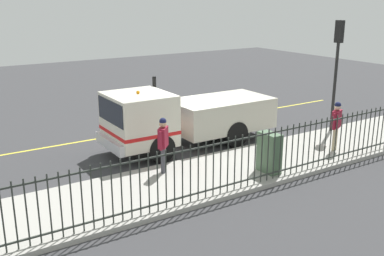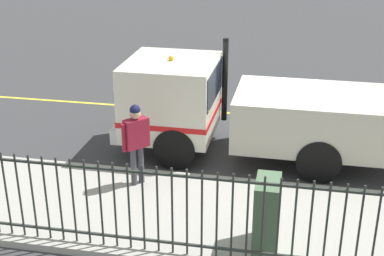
% 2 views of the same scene
% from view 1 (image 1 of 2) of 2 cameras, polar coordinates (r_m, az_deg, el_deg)
% --- Properties ---
extents(ground_plane, '(49.92, 49.92, 0.00)m').
position_cam_1_polar(ground_plane, '(17.32, -0.68, -1.91)').
color(ground_plane, '#38383A').
rests_on(ground_plane, ground).
extents(sidewalk_slab, '(3.14, 22.69, 0.14)m').
position_cam_1_polar(sidewalk_slab, '(14.74, 6.27, -5.03)').
color(sidewalk_slab, '#A3A099').
rests_on(sidewalk_slab, ground).
extents(lane_marking, '(0.12, 20.42, 0.01)m').
position_cam_1_polar(lane_marking, '(19.28, -4.42, -0.06)').
color(lane_marking, yellow).
rests_on(lane_marking, ground).
extents(work_truck, '(2.29, 6.60, 2.57)m').
position_cam_1_polar(work_truck, '(16.44, -1.74, 1.53)').
color(work_truck, silver).
rests_on(work_truck, ground).
extents(worker_standing, '(0.51, 0.50, 1.74)m').
position_cam_1_polar(worker_standing, '(13.81, -3.66, -1.43)').
color(worker_standing, maroon).
rests_on(worker_standing, sidewalk_slab).
extents(pedestrian_distant, '(0.40, 0.60, 1.75)m').
position_cam_1_polar(pedestrian_distant, '(16.61, 17.72, 0.86)').
color(pedestrian_distant, maroon).
rests_on(pedestrian_distant, sidewalk_slab).
extents(iron_fence, '(0.04, 19.32, 1.59)m').
position_cam_1_polar(iron_fence, '(13.50, 9.92, -3.26)').
color(iron_fence, '#2D332D').
rests_on(iron_fence, sidewalk_slab).
extents(traffic_light_near, '(0.31, 0.23, 4.39)m').
position_cam_1_polar(traffic_light_near, '(18.72, 17.83, 8.84)').
color(traffic_light_near, black).
rests_on(traffic_light_near, sidewalk_slab).
extents(utility_cabinet, '(0.75, 0.41, 1.25)m').
position_cam_1_polar(utility_cabinet, '(14.16, 9.70, -3.07)').
color(utility_cabinet, '#4C6B4C').
rests_on(utility_cabinet, sidewalk_slab).
extents(traffic_cone, '(0.39, 0.39, 0.55)m').
position_cam_1_polar(traffic_cone, '(20.32, 3.99, 1.59)').
color(traffic_cone, orange).
rests_on(traffic_cone, ground).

